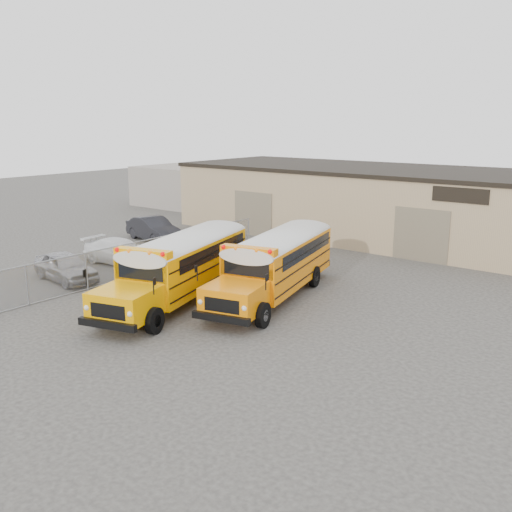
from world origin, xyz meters
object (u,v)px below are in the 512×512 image
Objects in this scene: school_bus_right at (318,236)px; car_dark at (154,229)px; car_silver at (66,267)px; car_white at (121,252)px; school_bus_left at (237,237)px; tarp_bundle at (135,305)px.

school_bus_right is 12.13m from car_dark.
car_white is (-0.62, 3.89, -0.04)m from car_silver.
school_bus_right is 13.15m from car_silver.
school_bus_left reaches higher than car_white.
car_white is at bearing 144.44° from tarp_bundle.
car_silver is 0.88× the size of car_dark.
car_silver is 0.90× the size of car_white.
car_white is 6.24m from car_dark.
school_bus_left reaches higher than car_silver.
school_bus_left is at bearing -90.31° from car_dark.
car_dark is at bearing 26.33° from car_white.
car_dark reaches higher than tarp_bundle.
car_silver is 10.00m from car_dark.
school_bus_left is 6.60m from car_white.
car_white is (-8.80, -6.37, -0.98)m from school_bus_right.
school_bus_left is 6.94× the size of tarp_bundle.
tarp_bundle is at bearing -122.15° from car_dark.
tarp_bundle is at bearing -130.67° from car_white.
school_bus_left is 9.11m from car_dark.
tarp_bundle is 0.31× the size of car_dark.
car_dark is at bearing 135.62° from tarp_bundle.
tarp_bundle is 15.90m from car_dark.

